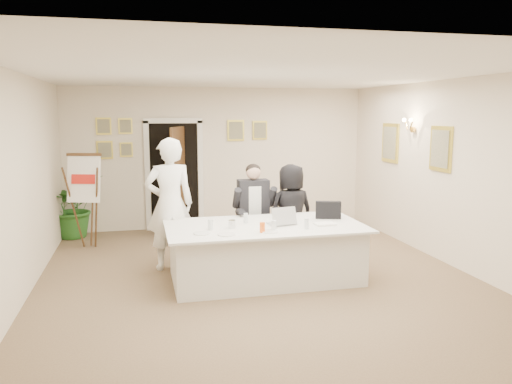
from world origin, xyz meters
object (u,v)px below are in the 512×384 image
at_px(conference_table, 265,252).
at_px(potted_palm, 73,207).
at_px(oj_glass, 262,228).
at_px(laptop, 282,214).
at_px(paper_stack, 325,224).
at_px(standing_man, 170,204).
at_px(seated_man, 254,211).
at_px(steel_jug, 232,224).
at_px(laptop_bag, 328,210).
at_px(flip_chart, 87,205).
at_px(standing_woman, 291,212).

distance_m(conference_table, potted_palm, 4.28).
height_order(potted_palm, oj_glass, potted_palm).
xyz_separation_m(laptop, oj_glass, (-0.38, -0.42, -0.07)).
bearing_deg(paper_stack, standing_man, 154.05).
height_order(seated_man, steel_jug, seated_man).
distance_m(conference_table, laptop_bag, 1.14).
distance_m(standing_man, laptop, 1.68).
xyz_separation_m(conference_table, standing_man, (-1.24, 0.80, 0.58)).
distance_m(seated_man, standing_man, 1.36).
height_order(conference_table, paper_stack, paper_stack).
bearing_deg(steel_jug, conference_table, 11.07).
bearing_deg(flip_chart, paper_stack, -36.53).
relative_size(standing_woman, laptop_bag, 4.18).
relative_size(laptop_bag, oj_glass, 2.79).
bearing_deg(standing_woman, conference_table, 45.01).
bearing_deg(paper_stack, standing_woman, 98.41).
xyz_separation_m(flip_chart, potted_palm, (-0.35, 0.88, -0.17)).
bearing_deg(oj_glass, steel_jug, 135.94).
height_order(standing_man, potted_palm, standing_man).
xyz_separation_m(conference_table, laptop, (0.24, 0.00, 0.52)).
bearing_deg(laptop_bag, standing_woman, 134.58).
distance_m(conference_table, oj_glass, 0.63).
bearing_deg(steel_jug, standing_woman, 40.30).
xyz_separation_m(seated_man, oj_glass, (-0.22, -1.44, 0.07)).
bearing_deg(standing_woman, laptop_bag, 110.09).
bearing_deg(standing_man, paper_stack, 149.76).
relative_size(flip_chart, standing_man, 0.82).
bearing_deg(paper_stack, conference_table, 166.34).
distance_m(potted_palm, oj_glass, 4.52).
xyz_separation_m(standing_woman, laptop_bag, (0.36, -0.66, 0.14)).
distance_m(standing_woman, paper_stack, 1.06).
bearing_deg(conference_table, laptop, 0.21).
distance_m(seated_man, laptop, 1.05).
relative_size(standing_man, oj_glass, 14.98).
height_order(standing_man, laptop, standing_man).
distance_m(flip_chart, paper_stack, 4.15).
height_order(laptop, oj_glass, laptop).
height_order(standing_woman, laptop, standing_woman).
height_order(seated_man, oj_glass, seated_man).
xyz_separation_m(conference_table, seated_man, (0.08, 1.02, 0.37)).
height_order(standing_woman, potted_palm, standing_woman).
distance_m(laptop, steel_jug, 0.73).
xyz_separation_m(standing_man, laptop, (1.48, -0.80, -0.06)).
relative_size(standing_woman, paper_stack, 5.47).
bearing_deg(conference_table, oj_glass, -108.66).
bearing_deg(potted_palm, standing_woman, -33.10).
xyz_separation_m(conference_table, laptop_bag, (1.00, 0.19, 0.51)).
distance_m(laptop_bag, steel_jug, 1.51).
relative_size(laptop, steel_jug, 3.40).
relative_size(oj_glass, steel_jug, 1.18).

